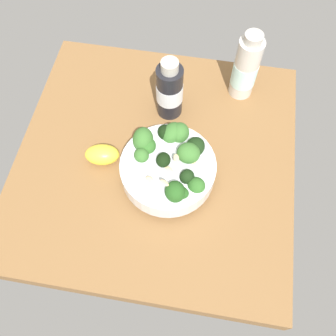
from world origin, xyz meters
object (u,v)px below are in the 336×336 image
object	(u,v)px
bowl_of_broccoli	(169,165)
bottle_short	(170,90)
lemon_wedge	(102,155)
bottle_tall	(246,69)

from	to	relation	value
bowl_of_broccoli	bottle_short	distance (cm)	16.29
lemon_wedge	bottle_short	bearing A→B (deg)	52.15
bottle_short	bottle_tall	bearing A→B (deg)	28.02
bowl_of_broccoli	lemon_wedge	bearing A→B (deg)	174.63
bowl_of_broccoli	lemon_wedge	world-z (taller)	bowl_of_broccoli
lemon_wedge	bottle_short	distance (cm)	19.06
bowl_of_broccoli	bottle_tall	bearing A→B (deg)	62.49
bowl_of_broccoli	bottle_short	size ratio (longest dim) A/B	1.29
bowl_of_broccoli	bottle_tall	size ratio (longest dim) A/B	1.16
bowl_of_broccoli	bottle_tall	world-z (taller)	bottle_tall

